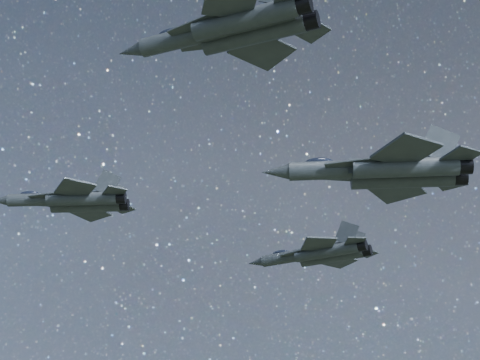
# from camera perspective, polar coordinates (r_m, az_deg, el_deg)

# --- Properties ---
(jet_lead) EXTENTS (15.87, 10.88, 3.98)m
(jet_lead) POSITION_cam_1_polar(r_m,az_deg,el_deg) (81.07, -12.85, -1.56)
(jet_lead) COLOR #2D3438
(jet_left) EXTENTS (15.86, 10.93, 3.98)m
(jet_left) POSITION_cam_1_polar(r_m,az_deg,el_deg) (85.97, 6.16, -5.70)
(jet_left) COLOR #2D3438
(jet_right) EXTENTS (16.89, 11.83, 4.26)m
(jet_right) POSITION_cam_1_polar(r_m,az_deg,el_deg) (56.02, -0.56, 11.69)
(jet_right) COLOR #2D3438
(jet_slot) EXTENTS (19.46, 13.39, 4.88)m
(jet_slot) POSITION_cam_1_polar(r_m,az_deg,el_deg) (67.00, 11.26, 0.71)
(jet_slot) COLOR #2D3438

